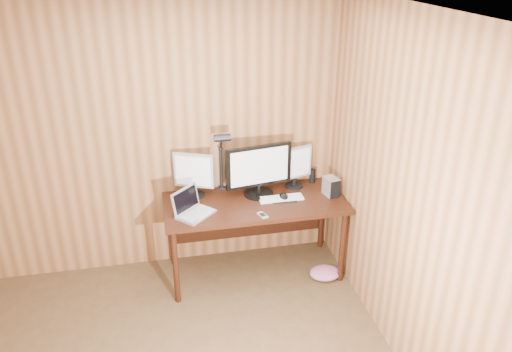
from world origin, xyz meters
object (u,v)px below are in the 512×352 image
object	(u,v)px
mouse	(284,196)
speaker	(312,176)
monitor_left	(194,174)
hard_drive	(331,187)
laptop	(191,208)
desk_lamp	(222,153)
desk	(253,209)
monitor_center	(259,170)
phone	(263,215)
monitor_right	(295,166)
keyboard	(281,198)

from	to	relation	value
mouse	speaker	world-z (taller)	speaker
monitor_left	hard_drive	xyz separation A→B (m)	(1.21, -0.23, -0.14)
laptop	desk_lamp	bearing A→B (deg)	2.64
desk	desk_lamp	xyz separation A→B (m)	(-0.25, 0.16, 0.51)
monitor_center	phone	distance (m)	0.46
desk	laptop	distance (m)	0.62
monitor_right	desk_lamp	xyz separation A→B (m)	(-0.67, 0.02, 0.18)
monitor_center	phone	xyz separation A→B (m)	(-0.05, -0.39, -0.24)
desk	keyboard	xyz separation A→B (m)	(0.24, -0.08, 0.13)
monitor_left	speaker	bearing A→B (deg)	26.22
phone	desk_lamp	distance (m)	0.68
monitor_right	monitor_center	bearing A→B (deg)	177.41
keyboard	phone	xyz separation A→B (m)	(-0.23, -0.26, -0.00)
desk	phone	xyz separation A→B (m)	(0.01, -0.34, 0.13)
hard_drive	keyboard	bearing A→B (deg)	167.20
desk	keyboard	distance (m)	0.28
desk	mouse	xyz separation A→B (m)	(0.26, -0.08, 0.15)
monitor_center	desk	bearing A→B (deg)	-150.79
desk	laptop	bearing A→B (deg)	-161.97
hard_drive	speaker	xyz separation A→B (m)	(-0.09, 0.29, -0.02)
laptop	speaker	size ratio (longest dim) A/B	2.86
desk	hard_drive	bearing A→B (deg)	-7.41
mouse	phone	distance (m)	0.37
laptop	keyboard	xyz separation A→B (m)	(0.81, 0.10, -0.04)
monitor_right	mouse	size ratio (longest dim) A/B	3.35
desk	hard_drive	world-z (taller)	hard_drive
laptop	mouse	xyz separation A→B (m)	(0.83, 0.11, -0.03)
desk	speaker	size ratio (longest dim) A/B	11.97
monitor_right	mouse	distance (m)	0.33
keyboard	desk_lamp	xyz separation A→B (m)	(-0.49, 0.24, 0.38)
phone	speaker	distance (m)	0.81
mouse	speaker	distance (m)	0.45
monitor_left	speaker	size ratio (longest dim) A/B	3.07
laptop	phone	size ratio (longest dim) A/B	3.23
monitor_center	desk_lamp	xyz separation A→B (m)	(-0.31, 0.11, 0.14)
keyboard	desk_lamp	distance (m)	0.66
laptop	phone	xyz separation A→B (m)	(0.58, -0.16, -0.05)
mouse	desk_lamp	xyz separation A→B (m)	(-0.51, 0.23, 0.37)
monitor_center	monitor_left	distance (m)	0.58
desk	laptop	world-z (taller)	laptop
monitor_center	laptop	world-z (taller)	monitor_center
desk_lamp	phone	bearing A→B (deg)	-51.92
monitor_right	speaker	world-z (taller)	monitor_right
mouse	desk_lamp	world-z (taller)	desk_lamp
monitor_left	hard_drive	bearing A→B (deg)	12.35
hard_drive	monitor_right	bearing A→B (deg)	128.67
mouse	desk	bearing A→B (deg)	173.85
monitor_right	mouse	xyz separation A→B (m)	(-0.16, -0.22, -0.18)
monitor_right	phone	bearing A→B (deg)	-147.34
keyboard	mouse	size ratio (longest dim) A/B	3.41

